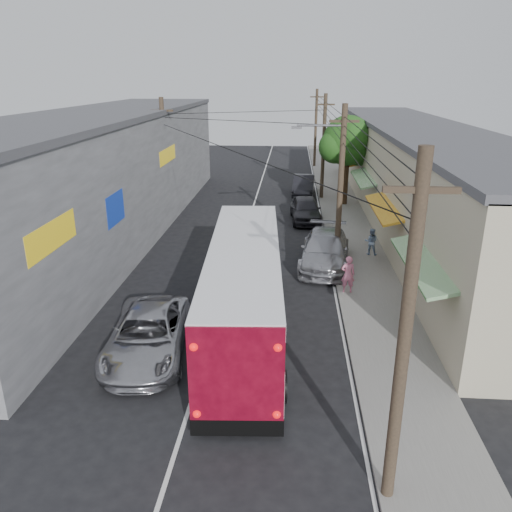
{
  "coord_description": "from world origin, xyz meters",
  "views": [
    {
      "loc": [
        2.84,
        -11.15,
        9.14
      ],
      "look_at": [
        1.41,
        8.48,
        2.06
      ],
      "focal_mm": 35.0,
      "sensor_mm": 36.0,
      "label": 1
    }
  ],
  "objects_px": {
    "pedestrian_near": "(348,274)",
    "pedestrian_far": "(371,242)",
    "coach_bus": "(245,289)",
    "parked_car_far": "(304,185)",
    "parked_suv": "(325,250)",
    "parked_car_mid": "(306,209)",
    "jeepney": "(148,335)"
  },
  "relations": [
    {
      "from": "pedestrian_near",
      "to": "pedestrian_far",
      "type": "bearing_deg",
      "value": -111.36
    },
    {
      "from": "pedestrian_far",
      "to": "jeepney",
      "type": "bearing_deg",
      "value": 61.48
    },
    {
      "from": "parked_car_mid",
      "to": "pedestrian_near",
      "type": "relative_size",
      "value": 2.8
    },
    {
      "from": "coach_bus",
      "to": "pedestrian_far",
      "type": "relative_size",
      "value": 8.43
    },
    {
      "from": "parked_suv",
      "to": "parked_car_mid",
      "type": "distance_m",
      "value": 8.44
    },
    {
      "from": "jeepney",
      "to": "pedestrian_near",
      "type": "height_order",
      "value": "pedestrian_near"
    },
    {
      "from": "coach_bus",
      "to": "parked_car_far",
      "type": "height_order",
      "value": "coach_bus"
    },
    {
      "from": "jeepney",
      "to": "pedestrian_near",
      "type": "distance_m",
      "value": 9.3
    },
    {
      "from": "coach_bus",
      "to": "parked_car_far",
      "type": "bearing_deg",
      "value": 80.32
    },
    {
      "from": "coach_bus",
      "to": "parked_car_far",
      "type": "xyz_separation_m",
      "value": [
        2.61,
        23.76,
        -1.01
      ]
    },
    {
      "from": "parked_car_far",
      "to": "parked_suv",
      "type": "bearing_deg",
      "value": -83.69
    },
    {
      "from": "parked_car_far",
      "to": "pedestrian_near",
      "type": "xyz_separation_m",
      "value": [
        1.6,
        -19.97,
        0.18
      ]
    },
    {
      "from": "parked_suv",
      "to": "parked_car_far",
      "type": "bearing_deg",
      "value": 99.25
    },
    {
      "from": "parked_suv",
      "to": "jeepney",
      "type": "bearing_deg",
      "value": -119.04
    },
    {
      "from": "parked_car_far",
      "to": "parked_car_mid",
      "type": "bearing_deg",
      "value": -86.48
    },
    {
      "from": "parked_suv",
      "to": "pedestrian_far",
      "type": "distance_m",
      "value": 3.01
    },
    {
      "from": "parked_car_far",
      "to": "jeepney",
      "type": "bearing_deg",
      "value": -99.19
    },
    {
      "from": "pedestrian_far",
      "to": "coach_bus",
      "type": "bearing_deg",
      "value": 67.97
    },
    {
      "from": "pedestrian_near",
      "to": "jeepney",
      "type": "bearing_deg",
      "value": 34.95
    },
    {
      "from": "parked_suv",
      "to": "parked_car_far",
      "type": "distance_m",
      "value": 16.42
    },
    {
      "from": "pedestrian_near",
      "to": "pedestrian_far",
      "type": "distance_m",
      "value": 5.45
    },
    {
      "from": "parked_suv",
      "to": "pedestrian_near",
      "type": "relative_size",
      "value": 3.45
    },
    {
      "from": "jeepney",
      "to": "pedestrian_near",
      "type": "bearing_deg",
      "value": 31.74
    },
    {
      "from": "pedestrian_far",
      "to": "parked_car_mid",
      "type": "bearing_deg",
      "value": -52.11
    },
    {
      "from": "coach_bus",
      "to": "pedestrian_far",
      "type": "xyz_separation_m",
      "value": [
        5.96,
        8.94,
        -0.95
      ]
    },
    {
      "from": "parked_suv",
      "to": "parked_car_far",
      "type": "relative_size",
      "value": 1.22
    },
    {
      "from": "parked_car_mid",
      "to": "pedestrian_near",
      "type": "xyz_separation_m",
      "value": [
        1.6,
        -11.97,
        0.16
      ]
    },
    {
      "from": "parked_car_mid",
      "to": "pedestrian_far",
      "type": "xyz_separation_m",
      "value": [
        3.36,
        -6.82,
        0.03
      ]
    },
    {
      "from": "jeepney",
      "to": "parked_suv",
      "type": "height_order",
      "value": "parked_suv"
    },
    {
      "from": "jeepney",
      "to": "parked_suv",
      "type": "bearing_deg",
      "value": 48.77
    },
    {
      "from": "jeepney",
      "to": "parked_car_mid",
      "type": "xyz_separation_m",
      "value": [
        5.78,
        17.63,
        0.03
      ]
    },
    {
      "from": "parked_car_mid",
      "to": "pedestrian_far",
      "type": "distance_m",
      "value": 7.6
    }
  ]
}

